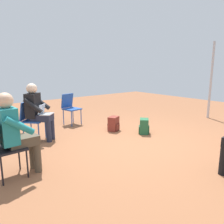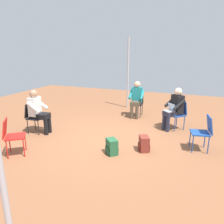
{
  "view_description": "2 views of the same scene",
  "coord_description": "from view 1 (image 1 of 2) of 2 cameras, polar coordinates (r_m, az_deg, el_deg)",
  "views": [
    {
      "loc": [
        3.08,
        3.08,
        1.58
      ],
      "look_at": [
        0.34,
        -0.33,
        0.67
      ],
      "focal_mm": 35.0,
      "sensor_mm": 36.0,
      "label": 1
    },
    {
      "loc": [
        -4.89,
        -2.03,
        2.31
      ],
      "look_at": [
        -0.31,
        -0.24,
        0.88
      ],
      "focal_mm": 35.0,
      "sensor_mm": 36.0,
      "label": 2
    }
  ],
  "objects": [
    {
      "name": "backpack_by_empty_chair",
      "position": [
        5.3,
        8.36,
        -3.93
      ],
      "size": [
        0.34,
        0.34,
        0.36
      ],
      "rotation": [
        0.0,
        0.0,
        3.9
      ],
      "color": "#235B38",
      "rests_on": "ground"
    },
    {
      "name": "chair_east",
      "position": [
        3.43,
        -26.44,
        -7.94
      ],
      "size": [
        0.45,
        0.42,
        0.85
      ],
      "rotation": [
        0.0,
        0.0,
        1.62
      ],
      "color": "black",
      "rests_on": "ground"
    },
    {
      "name": "backpack_near_laptop_user",
      "position": [
        5.48,
        0.41,
        -3.3
      ],
      "size": [
        0.34,
        0.31,
        0.36
      ],
      "rotation": [
        0.0,
        0.0,
        3.6
      ],
      "color": "maroon",
      "rests_on": "ground"
    },
    {
      "name": "chair_southeast",
      "position": [
        5.04,
        -20.48,
        -1.42
      ],
      "size": [
        0.58,
        0.58,
        0.85
      ],
      "rotation": [
        0.0,
        0.0,
        0.77
      ],
      "color": "#1E4799",
      "rests_on": "ground"
    },
    {
      "name": "chair_south",
      "position": [
        6.15,
        -10.86,
        1.4
      ],
      "size": [
        0.47,
        0.51,
        0.85
      ],
      "rotation": [
        0.0,
        0.0,
        0.21
      ],
      "color": "#1E4799",
      "rests_on": "ground"
    },
    {
      "name": "person_with_laptop",
      "position": [
        4.93,
        -18.89,
        0.74
      ],
      "size": [
        0.64,
        0.64,
        1.24
      ],
      "rotation": [
        0.0,
        0.0,
        0.77
      ],
      "color": "#23283D",
      "rests_on": "ground"
    },
    {
      "name": "ground_plane",
      "position": [
        4.63,
        5.92,
        -8.24
      ],
      "size": [
        14.0,
        14.0,
        0.0
      ],
      "primitive_type": "plane",
      "color": "brown"
    },
    {
      "name": "person_in_teal",
      "position": [
        3.42,
        -24.05,
        -4.33
      ],
      "size": [
        0.53,
        0.51,
        1.24
      ],
      "rotation": [
        0.0,
        0.0,
        1.62
      ],
      "color": "#4C4233",
      "rests_on": "ground"
    },
    {
      "name": "tent_pole_far",
      "position": [
        7.37,
        24.44,
        7.45
      ],
      "size": [
        0.07,
        0.07,
        2.32
      ],
      "primitive_type": "cylinder",
      "color": "#B2B2B7",
      "rests_on": "ground"
    }
  ]
}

